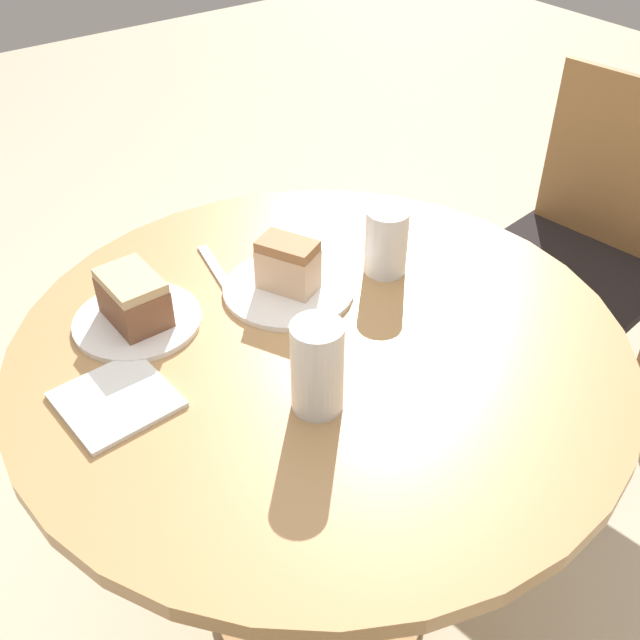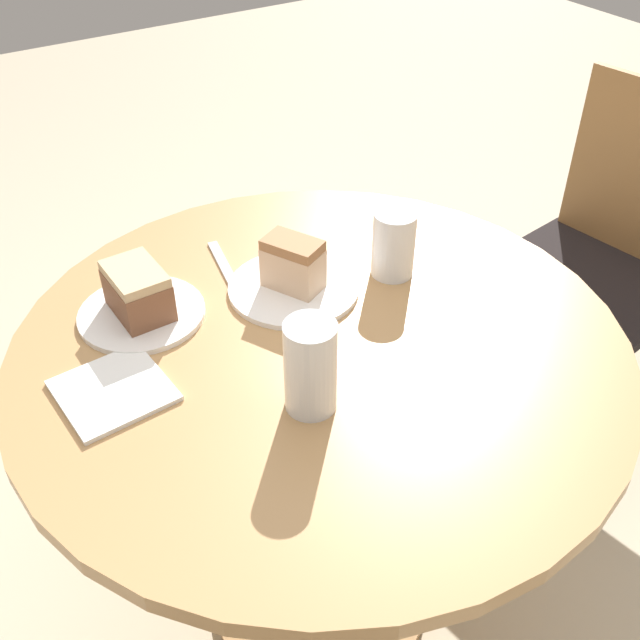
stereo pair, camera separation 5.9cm
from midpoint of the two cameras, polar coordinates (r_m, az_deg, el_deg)
The scene contains 11 objects.
ground_plane at distance 1.77m, azimuth 1.02°, elevation -20.22°, with size 8.00×8.00×0.00m, color beige.
table at distance 1.31m, azimuth 1.30°, elevation -6.77°, with size 1.00×1.00×0.74m.
chair at distance 1.99m, azimuth 21.25°, elevation 3.91°, with size 0.50×0.51×0.89m.
plate_near at distance 1.31m, azimuth -0.73°, elevation 2.44°, with size 0.23×0.23×0.01m.
plate_far at distance 1.28m, azimuth -12.14°, elevation 0.46°, with size 0.21×0.21×0.01m.
cake_slice_near at distance 1.28m, azimuth -0.75°, elevation 4.28°, with size 0.12×0.10×0.09m.
cake_slice_far at distance 1.25m, azimuth -12.42°, elevation 2.15°, with size 0.12×0.08×0.08m.
glass_lemonade at distance 1.34m, azimuth 6.89°, elevation 5.55°, with size 0.08×0.08×0.12m.
glass_water at distance 1.05m, azimuth 0.89°, elevation -3.88°, with size 0.08×0.08×0.15m.
napkin_stack at distance 1.15m, azimuth -14.05°, elevation -5.27°, with size 0.16×0.16×0.01m.
fork at distance 1.37m, azimuth -6.01°, elevation 3.94°, with size 0.18×0.05×0.00m.
Camera 2 is at (0.78, -0.50, 1.51)m, focal length 42.00 mm.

